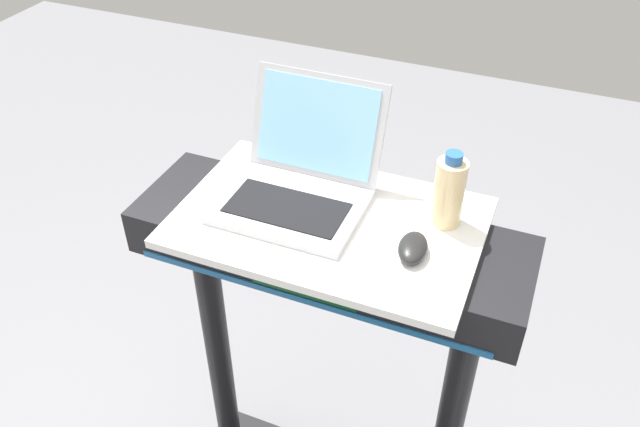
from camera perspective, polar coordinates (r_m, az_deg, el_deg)
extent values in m
cylinder|color=black|center=(1.95, -8.89, -11.46)|extent=(0.07, 0.07, 0.90)
cylinder|color=black|center=(1.81, 11.18, -17.63)|extent=(0.07, 0.07, 0.90)
cube|color=black|center=(1.48, 0.73, -2.71)|extent=(0.90, 0.28, 0.11)
cube|color=#0C3F19|center=(1.38, -1.47, -6.29)|extent=(0.24, 0.01, 0.06)
cube|color=#1E598C|center=(1.42, -1.42, -7.56)|extent=(0.81, 0.00, 0.02)
cube|color=white|center=(1.44, 0.75, -0.75)|extent=(0.66, 0.43, 0.02)
cube|color=#B7B7BC|center=(1.45, -2.60, 0.59)|extent=(0.32, 0.24, 0.02)
cube|color=black|center=(1.43, -2.91, 0.52)|extent=(0.26, 0.13, 0.00)
cube|color=#B7B7BC|center=(1.51, -0.23, 7.66)|extent=(0.32, 0.09, 0.23)
cube|color=#8CCCF2|center=(1.50, -0.30, 7.63)|extent=(0.28, 0.07, 0.20)
ellipsoid|color=black|center=(1.35, 8.08, -2.96)|extent=(0.07, 0.11, 0.03)
cylinder|color=beige|center=(1.40, 11.13, 1.76)|extent=(0.07, 0.07, 0.15)
cylinder|color=#2659A5|center=(1.36, 11.58, 4.75)|extent=(0.04, 0.04, 0.02)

